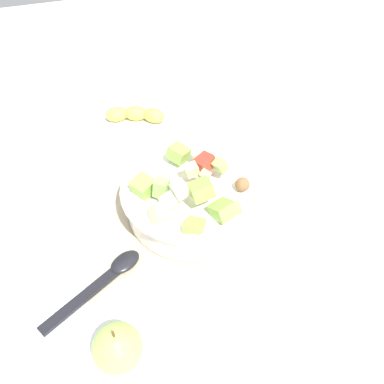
{
  "coord_description": "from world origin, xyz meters",
  "views": [
    {
      "loc": [
        -0.15,
        -0.49,
        0.59
      ],
      "look_at": [
        0.02,
        0.01,
        0.05
      ],
      "focal_mm": 37.92,
      "sensor_mm": 36.0,
      "label": 1
    }
  ],
  "objects_px": {
    "serving_spoon": "(108,276)",
    "banana_whole": "(135,114)",
    "salad_bowl": "(192,195)",
    "whole_apple": "(118,348)"
  },
  "relations": [
    {
      "from": "serving_spoon",
      "to": "banana_whole",
      "type": "distance_m",
      "value": 0.46
    },
    {
      "from": "salad_bowl",
      "to": "whole_apple",
      "type": "distance_m",
      "value": 0.3
    },
    {
      "from": "serving_spoon",
      "to": "whole_apple",
      "type": "relative_size",
      "value": 2.2
    },
    {
      "from": "serving_spoon",
      "to": "whole_apple",
      "type": "xyz_separation_m",
      "value": [
        -0.01,
        -0.14,
        0.02
      ]
    },
    {
      "from": "serving_spoon",
      "to": "whole_apple",
      "type": "height_order",
      "value": "whole_apple"
    },
    {
      "from": "salad_bowl",
      "to": "whole_apple",
      "type": "xyz_separation_m",
      "value": [
        -0.19,
        -0.24,
        -0.01
      ]
    },
    {
      "from": "banana_whole",
      "to": "serving_spoon",
      "type": "bearing_deg",
      "value": -108.84
    },
    {
      "from": "serving_spoon",
      "to": "banana_whole",
      "type": "xyz_separation_m",
      "value": [
        0.15,
        0.43,
        0.01
      ]
    },
    {
      "from": "salad_bowl",
      "to": "serving_spoon",
      "type": "bearing_deg",
      "value": -151.01
    },
    {
      "from": "salad_bowl",
      "to": "whole_apple",
      "type": "height_order",
      "value": "salad_bowl"
    }
  ]
}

